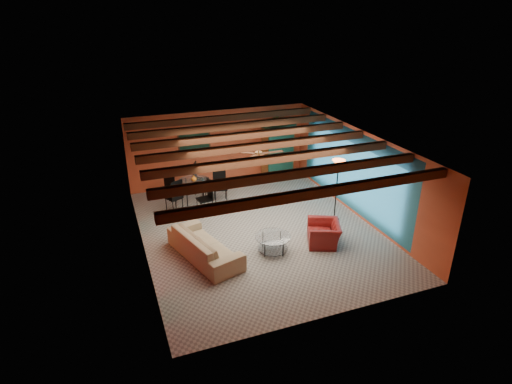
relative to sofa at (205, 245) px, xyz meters
name	(u,v)px	position (x,y,z in m)	size (l,w,h in m)	color
room	(257,153)	(1.81, 0.94, 2.01)	(6.52, 8.01, 2.71)	gray
sofa	(205,245)	(0.00, 0.00, 0.00)	(2.42, 0.94, 0.71)	tan
armchair	(324,233)	(3.23, -0.48, -0.04)	(0.97, 0.85, 0.63)	maroon
coffee_table	(273,244)	(1.75, -0.39, -0.11)	(0.95, 0.95, 0.48)	silver
dining_table	(195,188)	(0.51, 3.31, 0.21)	(2.16, 2.16, 1.13)	silver
armoire	(278,152)	(4.01, 4.53, 0.64)	(1.13, 0.56, 1.99)	brown
floor_lamp	(336,191)	(4.24, 0.66, 0.62)	(0.40, 0.40, 1.95)	black
ceiling_fan	(259,154)	(1.81, 0.83, 2.01)	(1.50, 1.50, 0.44)	#472614
painting	(194,142)	(0.91, 4.79, 1.30)	(1.05, 0.03, 0.65)	black
potted_plant	(279,120)	(4.01, 4.53, 1.89)	(0.45, 0.39, 0.50)	#26661E
vase	(193,169)	(0.51, 3.31, 0.87)	(0.18, 0.18, 0.19)	orange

